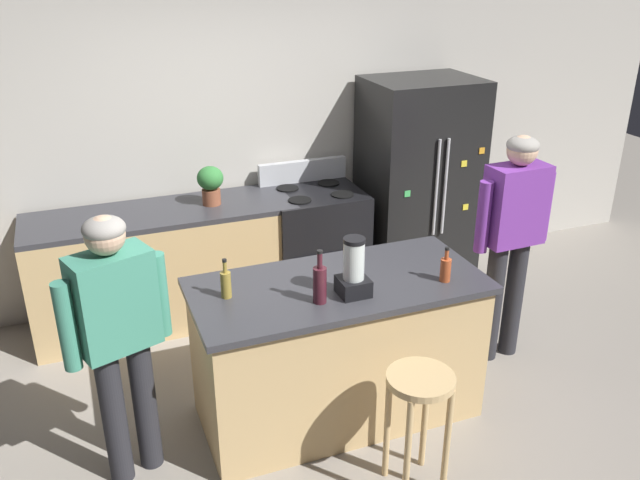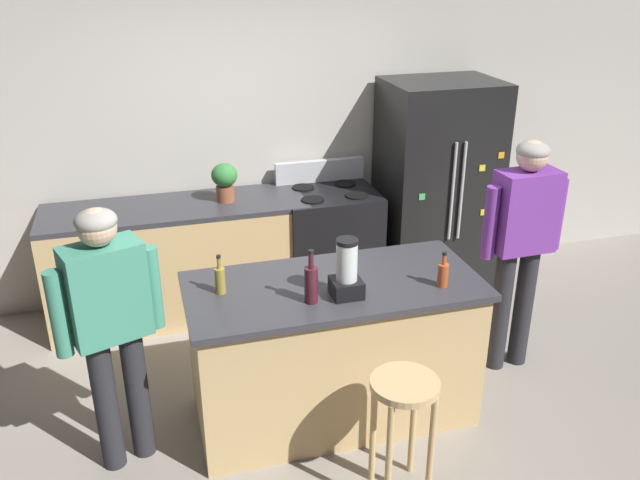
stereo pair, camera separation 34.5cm
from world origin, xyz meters
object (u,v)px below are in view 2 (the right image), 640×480
(potted_plant, at_px, (225,180))
(bottle_cooking_sauce, at_px, (443,274))
(person_by_island_left, at_px, (110,317))
(bottle_vinegar, at_px, (220,279))
(bar_stool, at_px, (404,408))
(person_by_sink_right, at_px, (522,236))
(refrigerator, at_px, (436,187))
(blender_appliance, at_px, (347,272))
(bottle_wine, at_px, (311,283))
(kitchen_island, at_px, (333,350))
(stove_range, at_px, (329,243))

(potted_plant, relative_size, bottle_cooking_sauce, 1.39)
(person_by_island_left, distance_m, bottle_vinegar, 0.63)
(bar_stool, height_order, bottle_vinegar, bottle_vinegar)
(person_by_sink_right, xyz_separation_m, bottle_vinegar, (-2.01, -0.12, 0.02))
(bar_stool, bearing_deg, person_by_island_left, 154.85)
(refrigerator, relative_size, blender_appliance, 5.13)
(person_by_island_left, relative_size, blender_appliance, 4.50)
(blender_appliance, xyz_separation_m, bottle_cooking_sauce, (0.57, -0.04, -0.07))
(person_by_island_left, relative_size, person_by_sink_right, 0.95)
(blender_appliance, bearing_deg, refrigerator, 51.23)
(bottle_cooking_sauce, height_order, bottle_wine, bottle_wine)
(kitchen_island, distance_m, potted_plant, 1.72)
(bottle_wine, bearing_deg, kitchen_island, 43.58)
(bottle_vinegar, bearing_deg, person_by_sink_right, 3.46)
(person_by_sink_right, height_order, potted_plant, person_by_sink_right)
(stove_range, bearing_deg, kitchen_island, -105.61)
(kitchen_island, xyz_separation_m, person_by_sink_right, (1.35, 0.19, 0.53))
(kitchen_island, distance_m, refrigerator, 2.07)
(kitchen_island, distance_m, bottle_wine, 0.63)
(blender_appliance, distance_m, bottle_vinegar, 0.72)
(person_by_island_left, xyz_separation_m, blender_appliance, (1.29, -0.09, 0.13))
(potted_plant, distance_m, bottle_cooking_sauce, 2.02)
(bar_stool, distance_m, bottle_cooking_sauce, 0.83)
(blender_appliance, bearing_deg, stove_range, 76.57)
(person_by_island_left, relative_size, bar_stool, 2.17)
(blender_appliance, height_order, bottle_cooking_sauce, blender_appliance)
(kitchen_island, bearing_deg, potted_plant, 104.68)
(person_by_sink_right, relative_size, bottle_cooking_sauce, 7.60)
(stove_range, distance_m, bottle_wine, 1.90)
(person_by_sink_right, bearing_deg, refrigerator, 89.74)
(bottle_vinegar, bearing_deg, person_by_island_left, -167.28)
(bar_stool, xyz_separation_m, potted_plant, (-0.56, 2.29, 0.55))
(refrigerator, bearing_deg, potted_plant, 178.36)
(potted_plant, distance_m, blender_appliance, 1.76)
(person_by_island_left, bearing_deg, bottle_vinegar, 12.72)
(bar_stool, relative_size, bottle_cooking_sauce, 3.33)
(bottle_vinegar, bearing_deg, potted_plant, 80.48)
(refrigerator, xyz_separation_m, potted_plant, (-1.76, 0.05, 0.22))
(stove_range, relative_size, bottle_cooking_sauce, 5.14)
(potted_plant, bearing_deg, bar_stool, -76.19)
(bottle_cooking_sauce, relative_size, bottle_vinegar, 0.92)
(refrigerator, relative_size, bottle_cooking_sauce, 8.23)
(refrigerator, xyz_separation_m, bar_stool, (-1.20, -2.24, -0.34))
(bottle_wine, bearing_deg, potted_plant, 97.26)
(blender_appliance, xyz_separation_m, bottle_vinegar, (-0.68, 0.23, -0.06))
(kitchen_island, xyz_separation_m, blender_appliance, (0.02, -0.16, 0.61))
(blender_appliance, distance_m, bottle_cooking_sauce, 0.58)
(kitchen_island, height_order, person_by_island_left, person_by_island_left)
(bar_stool, height_order, bottle_wine, bottle_wine)
(potted_plant, bearing_deg, stove_range, -1.77)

